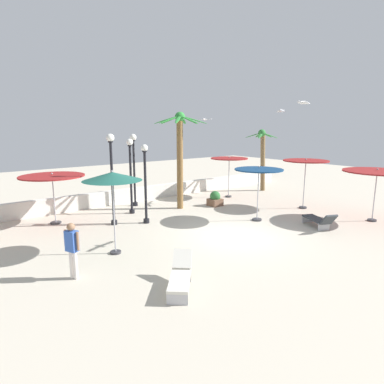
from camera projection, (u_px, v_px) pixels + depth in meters
name	position (u px, v px, depth m)	size (l,w,h in m)	color
ground_plane	(235.00, 236.00, 13.76)	(56.00, 56.00, 0.00)	beige
boundary_wall	(137.00, 194.00, 20.14)	(25.20, 0.30, 0.84)	silver
patio_umbrella_0	(259.00, 173.00, 15.56)	(2.27, 2.27, 2.65)	#333338
patio_umbrella_1	(112.00, 177.00, 11.32)	(2.05, 2.05, 3.00)	#333338
patio_umbrella_2	(306.00, 163.00, 17.94)	(2.41, 2.41, 2.76)	#333338
patio_umbrella_3	(377.00, 173.00, 15.46)	(3.04, 3.04, 2.54)	#333338
patio_umbrella_4	(52.00, 178.00, 15.07)	(2.86, 2.86, 2.40)	#333338
patio_umbrella_5	(229.00, 160.00, 20.89)	(2.34, 2.34, 2.60)	#333338
palm_tree_1	(262.00, 153.00, 22.96)	(2.18, 2.17, 4.30)	brown
palm_tree_2	(180.00, 148.00, 17.78)	(2.90, 2.91, 5.24)	brown
lamp_post_0	(112.00, 171.00, 14.85)	(0.36, 0.36, 4.16)	black
lamp_post_1	(131.00, 170.00, 16.91)	(0.34, 0.34, 3.87)	black
lamp_post_2	(145.00, 179.00, 15.19)	(0.32, 0.32, 3.68)	black
lamp_post_3	(134.00, 162.00, 18.51)	(0.37, 0.37, 4.07)	black
lounge_chair_0	(319.00, 220.00, 14.75)	(1.31, 1.94, 0.84)	#B7B7BC
lounge_chair_1	(180.00, 275.00, 9.21)	(1.65, 1.77, 0.84)	#B7B7BC
guest_0	(72.00, 245.00, 9.67)	(0.37, 0.52, 1.72)	silver
seagull_0	(303.00, 102.00, 12.02)	(1.27, 0.56, 0.14)	white
seagull_1	(205.00, 119.00, 21.48)	(0.41, 0.99, 0.14)	white
seagull_2	(281.00, 111.00, 18.91)	(0.91, 1.15, 0.18)	white
planter	(215.00, 199.00, 18.94)	(0.70, 0.70, 0.85)	brown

